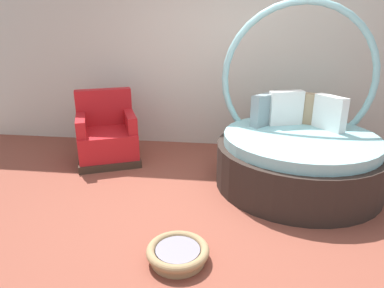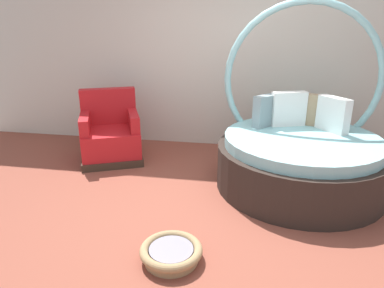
# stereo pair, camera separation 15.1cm
# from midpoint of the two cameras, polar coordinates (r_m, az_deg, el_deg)

# --- Properties ---
(ground_plane) EXTENTS (8.00, 8.00, 0.02)m
(ground_plane) POSITION_cam_midpoint_polar(r_m,az_deg,el_deg) (3.58, 4.17, -11.35)
(ground_plane) COLOR brown
(back_wall) EXTENTS (8.00, 0.12, 3.20)m
(back_wall) POSITION_cam_midpoint_polar(r_m,az_deg,el_deg) (5.18, 7.14, 17.05)
(back_wall) COLOR beige
(back_wall) RESTS_ON ground_plane
(round_daybed) EXTENTS (1.88, 1.88, 2.09)m
(round_daybed) POSITION_cam_midpoint_polar(r_m,az_deg,el_deg) (4.18, 18.43, -1.16)
(round_daybed) COLOR #2D231E
(round_daybed) RESTS_ON ground_plane
(red_armchair) EXTENTS (1.05, 1.05, 0.94)m
(red_armchair) POSITION_cam_midpoint_polar(r_m,az_deg,el_deg) (4.89, -12.46, 1.38)
(red_armchair) COLOR #38281E
(red_armchair) RESTS_ON ground_plane
(pet_basket) EXTENTS (0.51, 0.51, 0.13)m
(pet_basket) POSITION_cam_midpoint_polar(r_m,az_deg,el_deg) (2.91, -1.91, -17.58)
(pet_basket) COLOR #9E7F56
(pet_basket) RESTS_ON ground_plane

